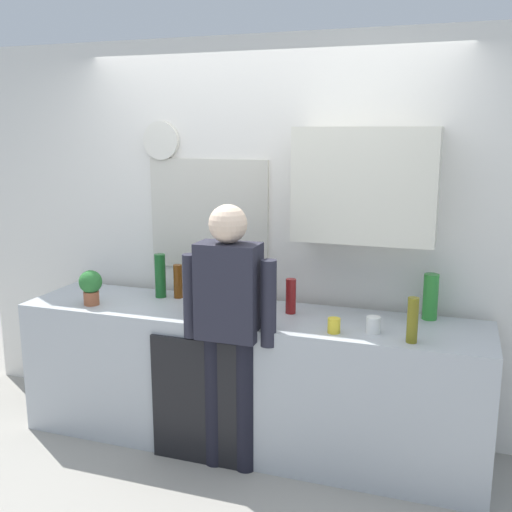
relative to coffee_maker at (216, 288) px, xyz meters
name	(u,v)px	position (x,y,z in m)	size (l,w,h in m)	color
ground_plane	(230,465)	(0.20, -0.28, -1.03)	(8.00, 8.00, 0.00)	#9E998E
kitchen_counter	(247,379)	(0.20, 0.02, -0.59)	(2.95, 0.64, 0.88)	#B2B7BC
dishwasher_panel	(194,402)	(-0.02, -0.31, -0.63)	(0.56, 0.02, 0.79)	black
back_wall_assembly	(278,229)	(0.28, 0.42, 0.32)	(4.55, 0.42, 2.60)	white
coffee_maker	(216,288)	(0.00, 0.00, 0.00)	(0.20, 0.20, 0.33)	black
bottle_green_wine	(160,276)	(-0.48, 0.17, 0.00)	(0.07, 0.07, 0.30)	#195923
bottle_clear_soda	(430,297)	(1.29, 0.26, -0.01)	(0.09, 0.09, 0.28)	#2D8C33
bottle_olive_oil	(413,320)	(1.22, -0.19, -0.02)	(0.06, 0.06, 0.25)	olive
bottle_red_vinegar	(291,296)	(0.46, 0.10, -0.04)	(0.06, 0.06, 0.22)	maroon
bottle_amber_beer	(178,281)	(-0.36, 0.19, -0.03)	(0.06, 0.06, 0.23)	brown
cup_white_mug	(373,325)	(1.00, -0.11, -0.10)	(0.08, 0.08, 0.10)	white
cup_yellow_cup	(334,325)	(0.79, -0.17, -0.10)	(0.07, 0.07, 0.09)	yellow
potted_plant	(91,285)	(-0.82, -0.14, -0.01)	(0.15, 0.15, 0.23)	#9E5638
person_at_sink	(229,317)	(0.20, -0.28, -0.08)	(0.57, 0.22, 1.60)	black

